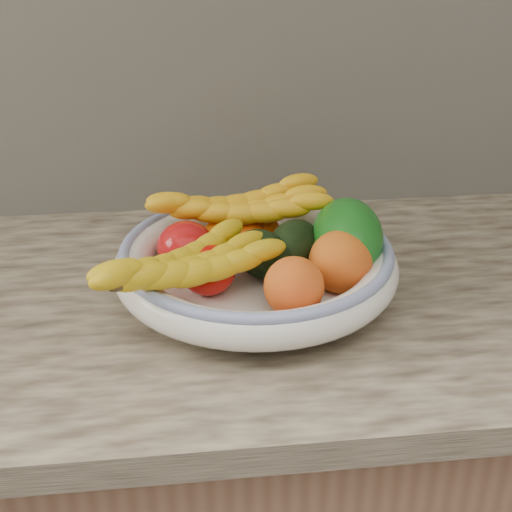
% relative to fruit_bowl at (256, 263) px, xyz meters
% --- Properties ---
extents(kitchen_counter, '(2.44, 0.66, 1.40)m').
position_rel_fruit_bowl_xyz_m(kitchen_counter, '(0.00, 0.03, -0.48)').
color(kitchen_counter, brown).
rests_on(kitchen_counter, ground).
extents(fruit_bowl, '(0.39, 0.39, 0.08)m').
position_rel_fruit_bowl_xyz_m(fruit_bowl, '(0.00, 0.00, 0.00)').
color(fruit_bowl, white).
rests_on(fruit_bowl, kitchen_counter).
extents(clementine_back_left, '(0.07, 0.07, 0.05)m').
position_rel_fruit_bowl_xyz_m(clementine_back_left, '(-0.04, 0.08, 0.01)').
color(clementine_back_left, orange).
rests_on(clementine_back_left, fruit_bowl).
extents(clementine_back_right, '(0.06, 0.06, 0.04)m').
position_rel_fruit_bowl_xyz_m(clementine_back_right, '(0.02, 0.10, 0.01)').
color(clementine_back_right, '#F05705').
rests_on(clementine_back_right, fruit_bowl).
extents(clementine_back_mid, '(0.05, 0.05, 0.05)m').
position_rel_fruit_bowl_xyz_m(clementine_back_mid, '(-0.00, 0.08, 0.01)').
color(clementine_back_mid, '#EC4D04').
rests_on(clementine_back_mid, fruit_bowl).
extents(tomato_left, '(0.09, 0.09, 0.07)m').
position_rel_fruit_bowl_xyz_m(tomato_left, '(-0.10, 0.03, 0.01)').
color(tomato_left, '#B61012').
rests_on(tomato_left, fruit_bowl).
extents(tomato_near_left, '(0.10, 0.10, 0.07)m').
position_rel_fruit_bowl_xyz_m(tomato_near_left, '(-0.07, -0.04, 0.01)').
color(tomato_near_left, '#C60A05').
rests_on(tomato_near_left, fruit_bowl).
extents(avocado_center, '(0.11, 0.12, 0.07)m').
position_rel_fruit_bowl_xyz_m(avocado_center, '(0.01, -0.00, 0.02)').
color(avocado_center, black).
rests_on(avocado_center, fruit_bowl).
extents(avocado_right, '(0.11, 0.12, 0.07)m').
position_rel_fruit_bowl_xyz_m(avocado_right, '(0.06, 0.02, 0.02)').
color(avocado_right, black).
rests_on(avocado_right, fruit_bowl).
extents(green_mango, '(0.13, 0.16, 0.13)m').
position_rel_fruit_bowl_xyz_m(green_mango, '(0.13, 0.01, 0.03)').
color(green_mango, '#0F5411').
rests_on(green_mango, fruit_bowl).
extents(peach_front, '(0.08, 0.08, 0.08)m').
position_rel_fruit_bowl_xyz_m(peach_front, '(0.04, -0.10, 0.02)').
color(peach_front, orange).
rests_on(peach_front, fruit_bowl).
extents(peach_right, '(0.11, 0.11, 0.09)m').
position_rel_fruit_bowl_xyz_m(peach_right, '(0.11, -0.04, 0.02)').
color(peach_right, orange).
rests_on(peach_right, fruit_bowl).
extents(banana_bunch_back, '(0.29, 0.13, 0.08)m').
position_rel_fruit_bowl_xyz_m(banana_bunch_back, '(-0.02, 0.09, 0.04)').
color(banana_bunch_back, yellow).
rests_on(banana_bunch_back, fruit_bowl).
extents(banana_bunch_front, '(0.29, 0.24, 0.08)m').
position_rel_fruit_bowl_xyz_m(banana_bunch_front, '(-0.10, -0.07, 0.03)').
color(banana_bunch_front, yellow).
rests_on(banana_bunch_front, fruit_bowl).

